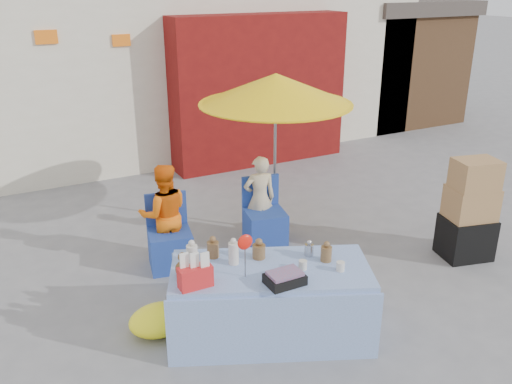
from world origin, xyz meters
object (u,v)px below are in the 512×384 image
chair_right (265,225)px  vendor_orange (164,214)px  chair_left (170,246)px  vendor_beige (260,199)px  market_table (270,300)px  box_stack (469,213)px  umbrella (276,90)px

chair_right → vendor_orange: size_ratio=0.70×
chair_left → vendor_orange: 0.38m
chair_left → vendor_beige: bearing=17.9°
chair_left → vendor_beige: (1.25, 0.13, 0.31)m
market_table → vendor_orange: vendor_orange is taller
chair_left → vendor_orange: size_ratio=0.70×
chair_right → chair_left: bearing=-168.3°
box_stack → vendor_orange: bearing=154.3°
vendor_beige → box_stack: bearing=153.5°
vendor_orange → umbrella: umbrella is taller
vendor_orange → box_stack: 3.59m
chair_left → chair_right: size_ratio=1.00×
chair_left → chair_right: (1.25, 0.00, 0.00)m
chair_right → umbrella: (0.30, 0.28, 1.64)m
market_table → chair_right: (0.86, 1.67, -0.11)m
chair_left → umbrella: umbrella is taller
market_table → chair_right: 1.89m
chair_right → umbrella: bearing=55.5°
vendor_orange → box_stack: box_stack is taller
vendor_beige → umbrella: (0.30, 0.15, 1.33)m
chair_right → box_stack: box_stack is taller
chair_right → market_table: bearing=-105.5°
market_table → vendor_beige: size_ratio=1.81×
vendor_orange → umbrella: size_ratio=0.58×
chair_right → vendor_orange: bearing=-174.4°
market_table → vendor_orange: (-0.39, 1.81, 0.24)m
market_table → box_stack: 2.86m
vendor_orange → vendor_beige: vendor_orange is taller
market_table → box_stack: box_stack is taller
vendor_orange → market_table: bearing=114.0°
vendor_orange → vendor_beige: bearing=-168.3°
chair_right → umbrella: size_ratio=0.41×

